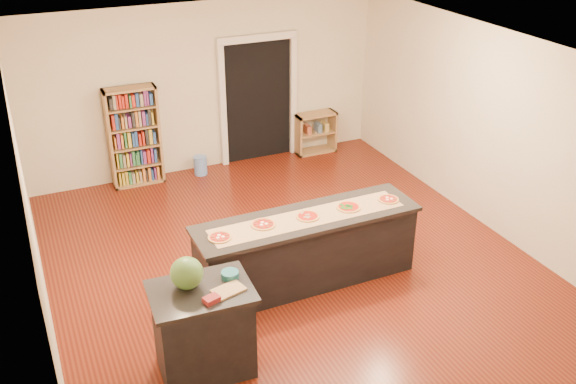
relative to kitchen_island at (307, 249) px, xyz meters
name	(u,v)px	position (x,y,z in m)	size (l,w,h in m)	color
room	(295,169)	(-0.01, 0.35, 0.94)	(6.00, 7.00, 2.80)	beige
doorway	(258,93)	(0.89, 3.81, 0.74)	(1.40, 0.09, 2.21)	black
kitchen_island	(307,249)	(0.00, 0.00, 0.00)	(2.79, 0.76, 0.92)	black
side_counter	(204,330)	(-1.63, -1.00, 0.04)	(1.00, 0.73, 0.99)	black
bookshelf	(134,137)	(-1.30, 3.65, 0.35)	(0.81, 0.29, 1.63)	#AB8453
low_shelf	(315,133)	(1.92, 3.64, -0.09)	(0.74, 0.32, 0.74)	#AB8453
waste_bin	(200,165)	(-0.27, 3.56, -0.30)	(0.22, 0.22, 0.32)	#6791E6
kraft_paper	(308,218)	(0.00, -0.02, 0.46)	(2.42, 0.44, 0.00)	#9A7C4F
watermelon	(187,273)	(-1.73, -0.90, 0.69)	(0.32, 0.32, 0.32)	#144214
cutting_board	(229,290)	(-1.39, -1.13, 0.54)	(0.30, 0.20, 0.02)	tan
package_red	(212,299)	(-1.59, -1.23, 0.55)	(0.15, 0.11, 0.05)	maroon
package_teal	(230,275)	(-1.30, -0.92, 0.56)	(0.18, 0.18, 0.07)	#195966
pizza_a	(220,237)	(-1.11, -0.04, 0.47)	(0.28, 0.28, 0.02)	tan
pizza_b	(263,224)	(-0.56, 0.03, 0.47)	(0.28, 0.28, 0.02)	tan
pizza_c	(308,216)	(0.00, -0.01, 0.47)	(0.27, 0.27, 0.02)	tan
pizza_d	(348,207)	(0.56, -0.01, 0.47)	(0.29, 0.29, 0.02)	tan
pizza_e	(388,199)	(1.11, -0.03, 0.47)	(0.26, 0.26, 0.02)	tan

